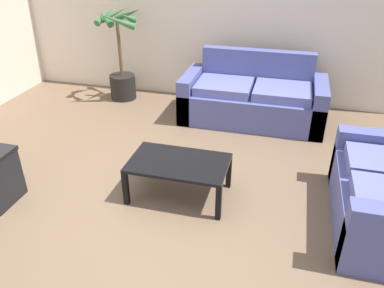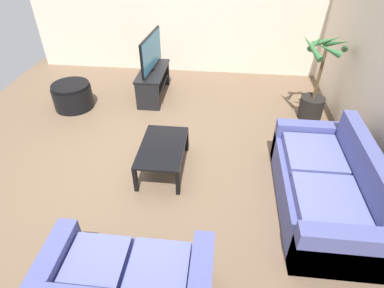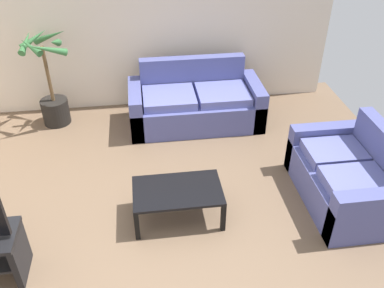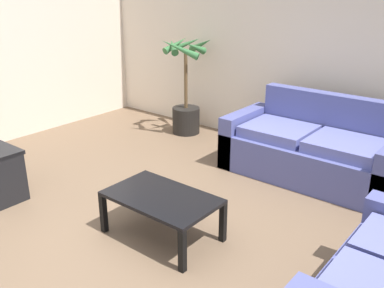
# 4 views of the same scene
# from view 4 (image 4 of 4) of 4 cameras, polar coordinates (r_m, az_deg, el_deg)

# --- Properties ---
(ground_plane) EXTENTS (6.60, 6.60, 0.00)m
(ground_plane) POSITION_cam_4_polar(r_m,az_deg,el_deg) (3.87, -10.76, -12.11)
(ground_plane) COLOR brown
(wall_back) EXTENTS (6.00, 0.06, 2.70)m
(wall_back) POSITION_cam_4_polar(r_m,az_deg,el_deg) (5.70, 12.22, 12.97)
(wall_back) COLOR beige
(wall_back) RESTS_ON ground
(couch_main) EXTENTS (1.92, 0.90, 0.90)m
(couch_main) POSITION_cam_4_polar(r_m,az_deg,el_deg) (4.99, 15.73, -0.92)
(couch_main) COLOR #4C518C
(couch_main) RESTS_ON ground
(coffee_table) EXTENTS (0.95, 0.58, 0.39)m
(coffee_table) POSITION_cam_4_polar(r_m,az_deg,el_deg) (3.67, -4.06, -7.57)
(coffee_table) COLOR black
(coffee_table) RESTS_ON ground
(potted_palm) EXTENTS (0.69, 0.76, 1.40)m
(potted_palm) POSITION_cam_4_polar(r_m,az_deg,el_deg) (6.17, -0.82, 6.13)
(potted_palm) COLOR black
(potted_palm) RESTS_ON ground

